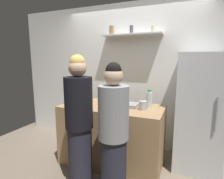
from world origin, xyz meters
name	(u,v)px	position (x,y,z in m)	size (l,w,h in m)	color
back_wall_assembly	(132,76)	(0.00, 1.25, 1.30)	(4.80, 0.32, 2.60)	white
refrigerator	(199,113)	(1.14, 0.85, 0.86)	(0.63, 0.65, 1.71)	silver
counter	(112,135)	(-0.08, 0.47, 0.46)	(1.53, 0.75, 0.92)	#9E7A51
baking_pan	(126,105)	(0.14, 0.53, 0.95)	(0.34, 0.24, 0.05)	gray
utensil_holder	(143,105)	(0.41, 0.43, 0.99)	(0.11, 0.11, 0.21)	#B2B2B7
wine_bottle_pale_glass	(91,93)	(-0.60, 0.75, 1.03)	(0.07, 0.07, 0.30)	#B2BFB2
wine_bottle_amber_glass	(78,95)	(-0.71, 0.52, 1.03)	(0.07, 0.07, 0.28)	#472814
water_bottle_plastic	(149,100)	(0.46, 0.60, 1.04)	(0.09, 0.09, 0.26)	silver
person_grey_hoodie	(113,135)	(0.23, -0.21, 0.78)	(0.34, 0.34, 1.59)	#262633
person_blonde	(79,124)	(-0.24, -0.17, 0.83)	(0.34, 0.34, 1.68)	#262633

